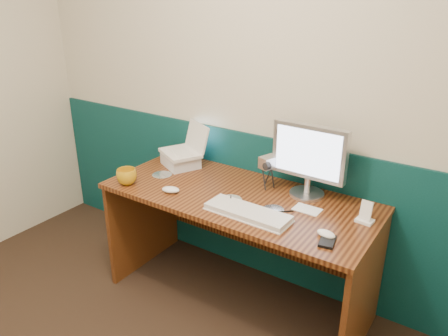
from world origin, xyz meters
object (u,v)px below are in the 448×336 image
Objects in this scene: keyboard at (248,213)px; camcorder at (268,173)px; laptop at (180,139)px; monitor at (309,160)px; desk at (238,249)px; mug at (127,177)px.

keyboard is 2.41× the size of camcorder.
laptop reaches higher than keyboard.
monitor is 2.25× the size of camcorder.
monitor is (0.33, 0.22, 0.59)m from desk.
desk is 13.01× the size of mug.
monitor is at bearing 69.55° from keyboard.
laptop is at bearing -160.38° from camcorder.
desk is 0.46m from keyboard.
mug is at bearing -74.97° from laptop.
camcorder is at bearing 28.68° from laptop.
laptop is 1.41× the size of camcorder.
monitor reaches higher than laptop.
camcorder is at bearing -169.15° from monitor.
laptop is 0.63× the size of monitor.
mug is at bearing -153.17° from monitor.
monitor is 0.48m from keyboard.
keyboard is 0.82m from mug.
monitor is 0.93× the size of keyboard.
mug is (-0.09, -0.41, -0.15)m from laptop.
laptop is at bearing 77.90° from mug.
desk is 8.29× the size of camcorder.
mug is at bearing -132.10° from camcorder.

